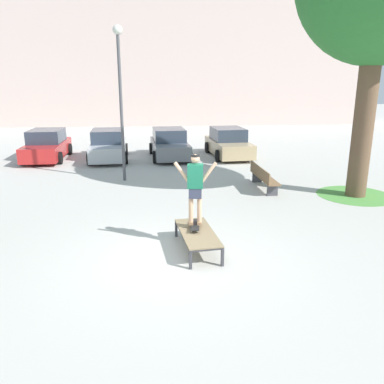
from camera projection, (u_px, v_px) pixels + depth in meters
The scene contains 12 objects.
ground_plane at pixel (177, 258), 8.80m from camera, with size 120.00×120.00×0.00m, color #B7B5AD.
building_facade at pixel (171, 53), 34.97m from camera, with size 37.44×4.00×12.64m, color beige.
skate_box at pixel (197, 234), 9.09m from camera, with size 0.98×1.98×0.46m.
skateboard at pixel (195, 225), 9.29m from camera, with size 0.29×0.82×0.09m.
skater at pixel (195, 185), 9.02m from camera, with size 1.00×0.32×1.69m.
grass_patch_near_right at pixel (355, 195), 13.63m from camera, with size 2.61×2.61×0.01m, color #519342.
car_red at pixel (47, 146), 19.80m from camera, with size 2.03×4.26×1.50m.
car_silver at pixel (108, 146), 19.84m from camera, with size 2.15×4.32×1.50m.
car_grey at pixel (169, 144), 20.25m from camera, with size 2.18×4.33×1.50m.
car_tan at pixel (228, 143), 20.57m from camera, with size 2.18×4.33×1.50m.
park_bench at pixel (263, 177), 14.38m from camera, with size 0.52×2.41×0.83m.
light_post at pixel (120, 82), 14.69m from camera, with size 0.36×0.36×5.83m.
Camera 1 is at (-0.33, -8.06, 3.83)m, focal length 36.48 mm.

